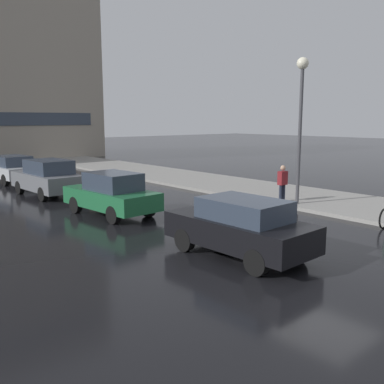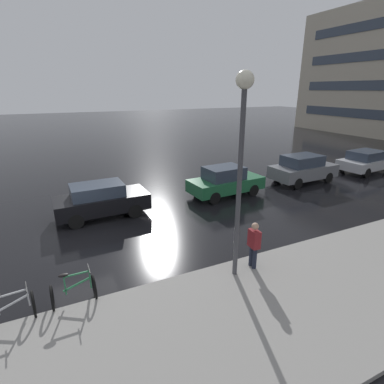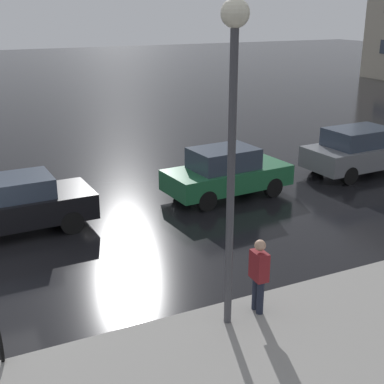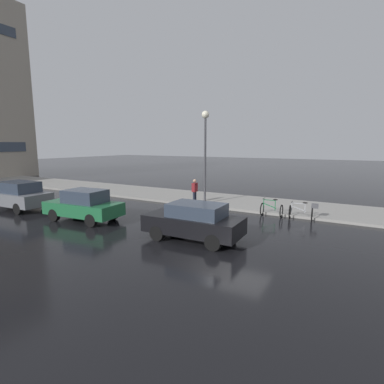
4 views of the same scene
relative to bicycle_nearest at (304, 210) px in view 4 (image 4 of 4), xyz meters
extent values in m
plane|color=black|center=(-3.54, 2.14, -0.48)|extent=(140.00, 140.00, 0.00)
cube|color=gray|center=(2.46, 12.14, -0.41)|extent=(4.80, 60.00, 0.14)
torus|color=black|center=(-0.07, 0.71, -0.13)|extent=(0.71, 0.13, 0.71)
torus|color=black|center=(0.04, -0.39, -0.13)|extent=(0.71, 0.13, 0.71)
cube|color=#ADAFB5|center=(0.00, -0.03, 0.13)|extent=(0.04, 0.04, 0.51)
cube|color=#ADAFB5|center=(-0.06, 0.63, 0.14)|extent=(0.04, 0.04, 0.54)
cube|color=#ADAFB5|center=(-0.03, 0.30, 0.36)|extent=(0.10, 0.67, 0.04)
cube|color=#ADAFB5|center=(-0.03, 0.27, 0.08)|extent=(0.11, 0.75, 0.27)
ellipsoid|color=black|center=(0.00, -0.03, 0.42)|extent=(0.17, 0.27, 0.07)
cylinder|color=black|center=(-0.06, 0.63, 0.43)|extent=(0.50, 0.08, 0.03)
cube|color=#4C4C51|center=(0.05, -0.51, 0.29)|extent=(0.31, 0.37, 0.22)
torus|color=black|center=(-0.14, 2.21, -0.13)|extent=(0.70, 0.07, 0.70)
torus|color=black|center=(-0.12, 1.14, -0.13)|extent=(0.70, 0.07, 0.70)
cube|color=#237042|center=(-0.13, 1.49, 0.15)|extent=(0.04, 0.04, 0.57)
cube|color=#237042|center=(-0.14, 2.13, 0.16)|extent=(0.04, 0.04, 0.59)
cube|color=#237042|center=(-0.13, 1.81, 0.41)|extent=(0.05, 0.64, 0.04)
cube|color=#237042|center=(-0.13, 1.78, 0.09)|extent=(0.05, 0.73, 0.26)
ellipsoid|color=black|center=(-0.13, 1.49, 0.46)|extent=(0.14, 0.26, 0.07)
cylinder|color=black|center=(-0.14, 2.13, 0.48)|extent=(0.50, 0.04, 0.03)
cube|color=black|center=(-5.85, 3.41, 0.19)|extent=(1.90, 4.11, 0.70)
cube|color=#2D3847|center=(-5.85, 3.24, 0.80)|extent=(1.53, 2.28, 0.54)
cylinder|color=black|center=(-6.68, 4.64, -0.16)|extent=(0.24, 0.65, 0.64)
cylinder|color=black|center=(-5.09, 4.68, -0.16)|extent=(0.24, 0.65, 0.64)
cylinder|color=black|center=(-6.61, 2.13, -0.16)|extent=(0.24, 0.65, 0.64)
cylinder|color=black|center=(-5.02, 2.17, -0.16)|extent=(0.24, 0.65, 0.64)
cube|color=#1E6038|center=(-5.88, 9.95, 0.16)|extent=(2.05, 4.18, 0.65)
cube|color=#2D3847|center=(-5.87, 9.79, 0.81)|extent=(1.59, 2.12, 0.65)
cylinder|color=black|center=(-6.75, 11.15, -0.16)|extent=(0.27, 0.65, 0.64)
cylinder|color=black|center=(-5.20, 11.27, -0.16)|extent=(0.27, 0.65, 0.64)
cylinder|color=black|center=(-6.57, 8.64, -0.16)|extent=(0.27, 0.65, 0.64)
cylinder|color=black|center=(-5.01, 8.75, -0.16)|extent=(0.27, 0.65, 0.64)
cube|color=slate|center=(-6.01, 15.62, 0.21)|extent=(2.07, 4.27, 0.74)
cube|color=#2D3847|center=(-6.00, 15.45, 0.90)|extent=(1.65, 2.37, 0.64)
cylinder|color=black|center=(-5.21, 16.95, -0.16)|extent=(0.25, 0.65, 0.64)
cylinder|color=black|center=(-6.80, 14.28, -0.16)|extent=(0.25, 0.65, 0.64)
cylinder|color=black|center=(-5.10, 14.35, -0.16)|extent=(0.25, 0.65, 0.64)
cylinder|color=#1E2333|center=(0.55, 6.97, -0.06)|extent=(0.14, 0.14, 0.85)
cylinder|color=#1E2333|center=(0.73, 6.97, -0.06)|extent=(0.14, 0.14, 0.85)
cube|color=maroon|center=(0.64, 6.97, 0.65)|extent=(0.41, 0.25, 0.58)
sphere|color=tan|center=(0.64, 6.97, 1.08)|extent=(0.22, 0.22, 0.22)
cylinder|color=#424247|center=(0.71, 6.25, 2.30)|extent=(0.14, 0.14, 5.56)
sphere|color=#F2EACC|center=(0.71, 6.25, 5.27)|extent=(0.47, 0.47, 0.47)
camera|label=1|loc=(-13.92, -4.07, 3.10)|focal=40.00mm
camera|label=2|loc=(7.31, 1.68, 5.06)|focal=28.00mm
camera|label=3|loc=(8.39, 1.79, 5.37)|focal=50.00mm
camera|label=4|loc=(-16.30, -2.50, 3.47)|focal=28.00mm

